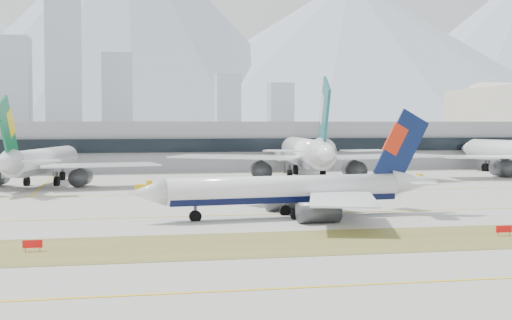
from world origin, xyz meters
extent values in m
plane|color=#A9A59E|center=(0.00, 0.00, 0.00)|extent=(3000.00, 3000.00, 0.00)
cube|color=brown|center=(0.00, -32.00, 0.02)|extent=(360.00, 18.00, 0.06)
cube|color=yellow|center=(0.00, -5.00, 0.03)|extent=(360.00, 0.45, 0.04)
cube|color=yellow|center=(0.00, -55.00, 0.03)|extent=(360.00, 0.45, 0.04)
cube|color=yellow|center=(0.00, 30.00, 0.03)|extent=(360.00, 0.45, 0.04)
cylinder|color=white|center=(-1.22, -8.94, 4.45)|extent=(37.19, 7.83, 4.04)
cube|color=black|center=(-1.22, -8.94, 3.34)|extent=(36.39, 7.15, 1.82)
cone|color=white|center=(-22.41, -11.13, 4.45)|extent=(6.04, 4.60, 4.04)
cone|color=white|center=(21.26, -6.61, 4.95)|extent=(8.59, 4.87, 4.04)
cube|color=white|center=(2.37, 2.70, 3.84)|extent=(17.40, 21.89, 0.24)
cube|color=white|center=(19.18, -1.54, 5.26)|extent=(5.58, 6.63, 0.16)
cylinder|color=#3F4247|center=(0.69, -1.23, 1.62)|extent=(6.44, 3.65, 3.03)
cube|color=#3F4247|center=(0.69, -1.23, 2.83)|extent=(2.59, 0.57, 1.41)
cube|color=white|center=(4.68, -19.60, 3.84)|extent=(14.30, 21.68, 0.24)
cube|color=white|center=(20.27, -12.00, 5.26)|extent=(4.70, 6.29, 0.16)
cylinder|color=#3F4247|center=(2.23, -16.10, 1.62)|extent=(6.44, 3.65, 3.03)
cube|color=#3F4247|center=(2.23, -16.10, 2.83)|extent=(2.59, 0.57, 1.41)
cube|color=#0B1845|center=(18.70, -6.88, 10.59)|extent=(9.97, 1.39, 12.66)
cube|color=red|center=(17.68, -6.98, 11.96)|extent=(4.53, 0.91, 5.43)
cylinder|color=#3F4247|center=(-15.19, -10.39, 1.21)|extent=(0.49, 0.49, 2.43)
cylinder|color=black|center=(-15.19, -10.39, 0.71)|extent=(1.88, 0.89, 1.82)
cylinder|color=#3F4247|center=(0.08, -11.45, 1.21)|extent=(0.49, 0.49, 2.43)
cylinder|color=black|center=(0.08, -11.45, 0.71)|extent=(1.88, 0.89, 1.82)
cylinder|color=#3F4247|center=(-0.47, -6.22, 1.21)|extent=(0.49, 0.49, 2.43)
cylinder|color=black|center=(-0.47, -6.22, 0.71)|extent=(1.88, 0.89, 1.82)
cylinder|color=white|center=(-43.42, 57.20, 5.94)|extent=(13.89, 41.02, 5.40)
cube|color=slate|center=(-43.42, 57.20, 4.45)|extent=(12.93, 40.05, 2.43)
cone|color=white|center=(-38.45, 80.19, 5.94)|extent=(6.59, 7.23, 5.40)
cone|color=white|center=(-48.69, 32.83, 6.61)|extent=(7.19, 10.00, 5.40)
cube|color=white|center=(-30.44, 48.27, 5.13)|extent=(27.55, 16.11, 0.32)
cube|color=white|center=(-41.47, 33.01, 7.02)|extent=(7.92, 4.71, 0.22)
cylinder|color=#3F4247|center=(-34.62, 51.93, 2.16)|extent=(5.39, 7.50, 4.05)
cube|color=#3F4247|center=(-34.62, 51.93, 3.78)|extent=(0.99, 2.86, 1.89)
cube|color=#0D6135|center=(-48.09, 35.60, 13.02)|extent=(2.86, 11.13, 14.47)
cube|color=#E4B60D|center=(-47.85, 36.71, 14.59)|extent=(1.65, 5.10, 6.19)
cylinder|color=#3F4247|center=(-40.15, 72.36, 1.62)|extent=(0.65, 0.65, 3.24)
cylinder|color=black|center=(-40.15, 72.36, 0.94)|extent=(1.44, 2.57, 2.43)
cylinder|color=#3F4247|center=(-47.09, 56.83, 1.62)|extent=(0.65, 0.65, 3.24)
cylinder|color=black|center=(-47.09, 56.83, 0.94)|extent=(1.44, 2.57, 2.43)
cylinder|color=#3F4247|center=(-40.23, 55.35, 1.62)|extent=(0.65, 0.65, 3.24)
cylinder|color=black|center=(-40.23, 55.35, 0.94)|extent=(1.44, 2.57, 2.43)
cylinder|color=white|center=(21.29, 61.67, 7.25)|extent=(12.32, 50.28, 6.59)
cube|color=slate|center=(21.29, 61.67, 5.44)|extent=(11.22, 49.17, 2.97)
cone|color=white|center=(24.62, 90.21, 7.25)|extent=(7.43, 8.33, 6.59)
cone|color=white|center=(17.77, 31.42, 8.08)|extent=(7.83, 11.77, 6.59)
cube|color=white|center=(38.13, 52.34, 6.26)|extent=(34.36, 22.37, 0.40)
cube|color=white|center=(26.52, 32.49, 8.57)|extent=(10.00, 6.57, 0.26)
cylinder|color=#3F4247|center=(32.62, 56.31, 2.64)|extent=(5.87, 8.82, 4.95)
cube|color=#3F4247|center=(32.62, 56.31, 4.62)|extent=(0.89, 3.50, 2.31)
cube|color=white|center=(2.76, 56.47, 6.26)|extent=(34.73, 27.90, 0.40)
cube|color=white|center=(9.49, 34.47, 8.57)|extent=(10.41, 8.25, 0.26)
cylinder|color=#3F4247|center=(9.04, 59.05, 2.64)|extent=(5.87, 8.82, 4.95)
cube|color=#3F4247|center=(9.04, 59.05, 4.62)|extent=(0.89, 3.50, 2.31)
cube|color=#14585B|center=(18.17, 34.86, 15.91)|extent=(2.19, 13.76, 17.68)
cube|color=silver|center=(18.33, 36.23, 17.83)|extent=(1.44, 6.26, 7.57)
cylinder|color=#3F4247|center=(23.49, 80.49, 1.98)|extent=(0.79, 0.79, 3.96)
cylinder|color=black|center=(23.49, 80.49, 1.15)|extent=(1.49, 3.08, 2.97)
cylinder|color=#3F4247|center=(16.87, 60.80, 1.98)|extent=(0.79, 0.79, 3.96)
cylinder|color=black|center=(16.87, 60.80, 1.15)|extent=(1.49, 3.08, 2.97)
cylinder|color=#3F4247|center=(25.39, 59.80, 1.98)|extent=(0.79, 0.79, 3.96)
cylinder|color=black|center=(25.39, 59.80, 1.15)|extent=(1.49, 3.08, 2.97)
cone|color=white|center=(81.43, 90.41, 6.61)|extent=(7.14, 7.90, 6.01)
cube|color=white|center=(71.28, 55.20, 5.71)|extent=(30.94, 18.84, 0.36)
cylinder|color=#3F4247|center=(76.07, 59.11, 2.40)|extent=(5.78, 8.25, 4.51)
cube|color=#3F4247|center=(76.07, 59.11, 4.21)|extent=(1.00, 3.19, 2.10)
cylinder|color=#3F4247|center=(83.01, 81.63, 1.80)|extent=(0.72, 0.72, 3.61)
cylinder|color=black|center=(83.01, 81.63, 1.05)|extent=(1.51, 2.85, 2.70)
cube|color=gray|center=(0.00, 115.00, 7.50)|extent=(280.00, 42.00, 15.00)
cube|color=black|center=(0.00, 93.50, 7.95)|extent=(280.00, 1.20, 4.00)
cube|color=beige|center=(110.00, 135.00, 14.10)|extent=(2.00, 57.00, 27.90)
cube|color=red|center=(-36.10, -32.00, 0.90)|extent=(2.20, 0.15, 0.90)
cylinder|color=orange|center=(-36.90, -32.00, 0.25)|extent=(0.10, 0.10, 0.50)
cylinder|color=orange|center=(-35.30, -32.00, 0.25)|extent=(0.10, 0.10, 0.50)
cube|color=red|center=(22.44, -32.00, 0.90)|extent=(2.20, 0.15, 0.90)
cylinder|color=orange|center=(21.64, -32.00, 0.25)|extent=(0.10, 0.10, 0.50)
cylinder|color=orange|center=(23.24, -32.00, 0.25)|extent=(0.10, 0.10, 0.50)
cube|color=#DEAE0B|center=(42.09, 40.81, 0.90)|extent=(3.50, 2.00, 1.80)
cube|color=#DEAE0B|center=(43.29, 40.81, 2.10)|extent=(1.20, 1.80, 1.00)
cylinder|color=black|center=(40.89, 40.01, 0.35)|extent=(0.70, 0.30, 0.70)
cylinder|color=black|center=(40.89, 41.61, 0.35)|extent=(0.70, 0.30, 0.70)
cylinder|color=black|center=(43.29, 40.01, 0.35)|extent=(0.70, 0.30, 0.70)
cylinder|color=black|center=(43.29, 41.61, 0.35)|extent=(0.70, 0.30, 0.70)
cube|color=#DEAE0B|center=(-21.10, 34.42, 0.90)|extent=(3.50, 2.00, 1.80)
cube|color=#DEAE0B|center=(-19.90, 34.42, 2.10)|extent=(1.20, 1.80, 1.00)
cylinder|color=black|center=(-22.30, 33.62, 0.35)|extent=(0.70, 0.30, 0.70)
cylinder|color=black|center=(-22.30, 35.22, 0.35)|extent=(0.70, 0.30, 0.70)
cylinder|color=black|center=(-19.90, 33.62, 0.35)|extent=(0.70, 0.30, 0.70)
cylinder|color=black|center=(-19.90, 35.22, 0.35)|extent=(0.70, 0.30, 0.70)
cube|color=#A1AAB8|center=(-105.00, 455.00, 40.00)|extent=(30.00, 27.00, 80.00)
cube|color=#A1AAB8|center=(-65.00, 450.00, 55.00)|extent=(26.00, 23.40, 110.00)
cube|color=#A1AAB8|center=(-25.00, 465.00, 35.00)|extent=(24.00, 21.60, 70.00)
cube|color=#A1AAB8|center=(65.00, 470.00, 27.50)|extent=(20.00, 18.00, 55.00)
cube|color=#A1AAB8|center=(110.00, 470.00, 24.00)|extent=(20.00, 18.00, 48.00)
cone|color=#9EA8B7|center=(0.00, 1400.00, 211.50)|extent=(900.00, 900.00, 470.00)
cone|color=#9EA8B7|center=(480.00, 1390.00, 157.50)|extent=(1120.00, 1120.00, 350.00)
camera|label=1|loc=(-26.76, -115.46, 14.63)|focal=50.00mm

